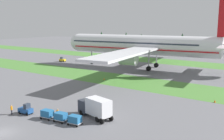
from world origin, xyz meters
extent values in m
plane|color=slate|center=(0.00, 0.00, 0.00)|extent=(400.00, 400.00, 0.00)
cube|color=#4C8438|center=(0.00, 41.08, 0.00)|extent=(320.00, 14.79, 0.01)
cube|color=#4C8438|center=(0.00, 82.67, 0.00)|extent=(320.00, 14.79, 0.01)
cylinder|color=silver|center=(-10.54, 61.87, 8.38)|extent=(53.68, 13.90, 6.84)
sphere|color=silver|center=(-36.92, 58.31, 8.38)|extent=(6.70, 6.70, 6.70)
cube|color=red|center=(-10.54, 61.87, 7.18)|extent=(52.41, 13.86, 0.36)
cube|color=#283342|center=(-13.76, 61.44, 9.24)|extent=(47.26, 13.10, 0.44)
cube|color=silver|center=(-4.48, 41.22, 7.70)|extent=(13.14, 36.52, 0.62)
cylinder|color=#A3A3A8|center=(-6.45, 46.36, 5.45)|extent=(5.65, 4.42, 3.76)
cube|color=silver|center=(-10.17, 83.39, 7.70)|extent=(13.14, 36.52, 0.62)
cylinder|color=#A3A3A8|center=(-10.71, 77.92, 5.45)|extent=(5.65, 4.42, 3.76)
cylinder|color=#A3A3A8|center=(-31.13, 59.09, 3.98)|extent=(0.44, 0.44, 6.75)
cylinder|color=black|center=(-31.13, 59.09, 0.60)|extent=(1.25, 0.58, 1.20)
cylinder|color=#A3A3A8|center=(-5.78, 58.37, 4.10)|extent=(0.44, 0.44, 6.50)
cylinder|color=black|center=(-5.78, 58.37, 0.85)|extent=(1.76, 0.82, 1.70)
cylinder|color=#A3A3A8|center=(-6.88, 66.51, 4.10)|extent=(0.44, 0.44, 6.50)
cylinder|color=black|center=(-6.88, 66.51, 0.85)|extent=(1.76, 0.82, 1.70)
cube|color=#1E4C8E|center=(-4.05, 7.37, 0.69)|extent=(2.73, 1.59, 0.77)
cube|color=#283342|center=(-3.66, 7.42, 1.52)|extent=(0.82, 1.17, 0.90)
cylinder|color=black|center=(-4.89, 6.72, 0.30)|extent=(0.62, 0.27, 0.60)
cylinder|color=black|center=(-5.01, 7.81, 0.30)|extent=(0.62, 0.27, 0.60)
cylinder|color=black|center=(-3.08, 6.93, 0.30)|extent=(0.62, 0.27, 0.60)
cylinder|color=black|center=(-3.21, 8.03, 0.30)|extent=(0.62, 0.27, 0.60)
cube|color=#A3A3A8|center=(1.02, 7.97, 0.40)|extent=(2.36, 1.75, 0.10)
cube|color=#23669E|center=(1.02, 7.97, 1.00)|extent=(2.08, 1.54, 1.10)
cylinder|color=black|center=(0.27, 7.19, 0.20)|extent=(0.41, 0.17, 0.40)
cylinder|color=black|center=(0.11, 8.56, 0.20)|extent=(0.41, 0.17, 0.40)
cylinder|color=black|center=(1.93, 7.38, 0.20)|extent=(0.41, 0.17, 0.40)
cylinder|color=black|center=(1.77, 8.75, 0.20)|extent=(0.41, 0.17, 0.40)
cube|color=#A3A3A8|center=(3.90, 8.31, 0.40)|extent=(2.36, 1.75, 0.10)
cube|color=#23669E|center=(3.90, 8.31, 1.00)|extent=(2.08, 1.54, 1.10)
cylinder|color=black|center=(3.15, 7.53, 0.20)|extent=(0.41, 0.17, 0.40)
cylinder|color=black|center=(2.99, 8.90, 0.20)|extent=(0.41, 0.17, 0.40)
cylinder|color=black|center=(4.81, 7.72, 0.20)|extent=(0.41, 0.17, 0.40)
cylinder|color=black|center=(4.65, 9.09, 0.20)|extent=(0.41, 0.17, 0.40)
cube|color=#A3A3A8|center=(6.78, 8.65, 0.40)|extent=(2.36, 1.75, 0.10)
cube|color=#23669E|center=(6.78, 8.65, 1.00)|extent=(2.08, 1.54, 1.10)
cylinder|color=black|center=(6.03, 7.86, 0.20)|extent=(0.41, 0.17, 0.40)
cylinder|color=black|center=(5.87, 9.23, 0.20)|extent=(0.41, 0.17, 0.40)
cylinder|color=black|center=(7.69, 8.06, 0.20)|extent=(0.41, 0.17, 0.40)
cylinder|color=black|center=(7.53, 9.43, 0.20)|extent=(0.41, 0.17, 0.40)
cube|color=#2D333D|center=(5.04, 13.57, 1.58)|extent=(2.65, 2.73, 2.20)
cube|color=#283342|center=(4.00, 13.80, 2.02)|extent=(0.53, 2.04, 0.97)
cube|color=silver|center=(8.30, 12.83, 2.18)|extent=(4.89, 3.23, 2.80)
cylinder|color=black|center=(4.60, 12.64, 0.48)|extent=(1.00, 0.50, 0.96)
cylinder|color=black|center=(5.04, 14.59, 0.48)|extent=(1.00, 0.50, 0.96)
cylinder|color=black|center=(8.96, 11.66, 0.48)|extent=(1.00, 0.50, 0.96)
cylinder|color=black|center=(9.40, 13.61, 0.48)|extent=(1.00, 0.50, 0.96)
cylinder|color=black|center=(10.06, 11.41, 0.48)|extent=(1.00, 0.50, 0.96)
cylinder|color=black|center=(10.50, 13.36, 0.48)|extent=(1.00, 0.50, 0.96)
cube|color=yellow|center=(-45.39, 57.17, 0.69)|extent=(2.75, 1.64, 0.77)
cube|color=#283342|center=(-45.78, 57.12, 1.52)|extent=(0.84, 1.18, 0.90)
cylinder|color=black|center=(-44.56, 57.84, 0.30)|extent=(0.62, 0.28, 0.60)
cylinder|color=black|center=(-44.42, 56.75, 0.30)|extent=(0.62, 0.28, 0.60)
cylinder|color=black|center=(-46.37, 57.59, 0.30)|extent=(0.62, 0.28, 0.60)
cylinder|color=black|center=(-46.22, 56.50, 0.30)|extent=(0.62, 0.28, 0.60)
cylinder|color=black|center=(2.29, 9.03, 0.42)|extent=(0.18, 0.18, 0.85)
cylinder|color=black|center=(2.50, 9.07, 0.42)|extent=(0.18, 0.18, 0.85)
cylinder|color=orange|center=(2.39, 9.05, 1.16)|extent=(0.36, 0.36, 0.62)
sphere|color=tan|center=(2.39, 9.05, 1.62)|extent=(0.24, 0.24, 0.24)
cylinder|color=orange|center=(2.17, 9.00, 1.13)|extent=(0.10, 0.10, 0.58)
cylinder|color=orange|center=(2.62, 9.10, 1.13)|extent=(0.10, 0.10, 0.58)
cylinder|color=black|center=(-5.99, 5.87, 0.42)|extent=(0.18, 0.18, 0.85)
cylinder|color=black|center=(-5.82, 5.73, 0.42)|extent=(0.18, 0.18, 0.85)
cylinder|color=orange|center=(-5.91, 5.80, 1.16)|extent=(0.36, 0.36, 0.62)
sphere|color=tan|center=(-5.91, 5.80, 1.62)|extent=(0.24, 0.24, 0.24)
cylinder|color=orange|center=(-6.08, 5.95, 1.13)|extent=(0.10, 0.10, 0.58)
cylinder|color=orange|center=(-5.73, 5.66, 1.13)|extent=(0.10, 0.10, 0.58)
cone|color=orange|center=(21.99, 34.10, 0.28)|extent=(0.44, 0.44, 0.56)
cone|color=orange|center=(-9.71, 38.50, 0.25)|extent=(0.44, 0.44, 0.50)
cylinder|color=#4C3823|center=(-79.63, 129.08, 1.41)|extent=(0.70, 0.70, 2.82)
cone|color=#1E4223|center=(-79.63, 129.08, 6.32)|extent=(5.82, 5.82, 6.99)
cylinder|color=#4C3823|center=(-65.61, 123.83, 1.38)|extent=(0.70, 0.70, 2.76)
cone|color=#1E4223|center=(-65.61, 123.83, 5.31)|extent=(5.09, 5.09, 5.10)
cylinder|color=#4C3823|center=(-56.85, 125.46, 1.47)|extent=(0.70, 0.70, 2.94)
cone|color=#1E4223|center=(-56.85, 125.46, 6.45)|extent=(5.16, 5.16, 7.01)
cylinder|color=#4C3823|center=(-44.98, 124.20, 1.82)|extent=(0.70, 0.70, 3.63)
cone|color=#1E4223|center=(-44.98, 124.20, 6.47)|extent=(4.52, 4.52, 5.67)
cylinder|color=#4C3823|center=(-31.42, 127.57, 1.64)|extent=(0.70, 0.70, 3.28)
cone|color=#1E4223|center=(-31.42, 127.57, 5.94)|extent=(3.65, 3.65, 5.31)
cylinder|color=#4C3823|center=(-20.30, 128.09, 1.52)|extent=(0.70, 0.70, 3.04)
cone|color=#1E4223|center=(-20.30, 128.09, 6.53)|extent=(5.66, 5.66, 6.98)
cylinder|color=#4C3823|center=(-4.97, 123.24, 1.72)|extent=(0.70, 0.70, 3.43)
cone|color=#1E4223|center=(-4.97, 123.24, 6.26)|extent=(6.37, 6.37, 5.64)
camera|label=1|loc=(34.85, -21.02, 16.23)|focal=42.61mm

